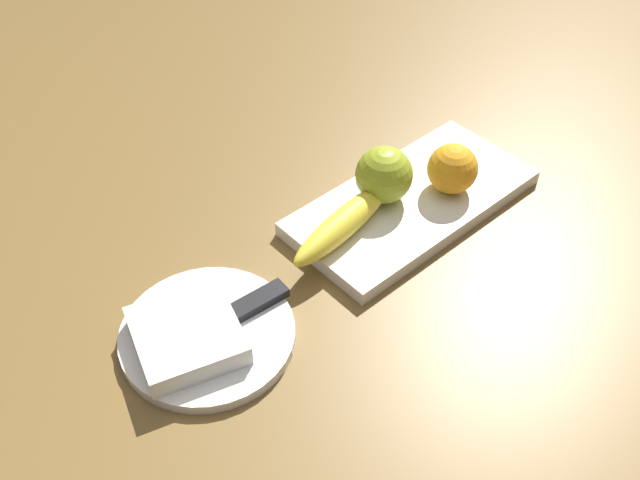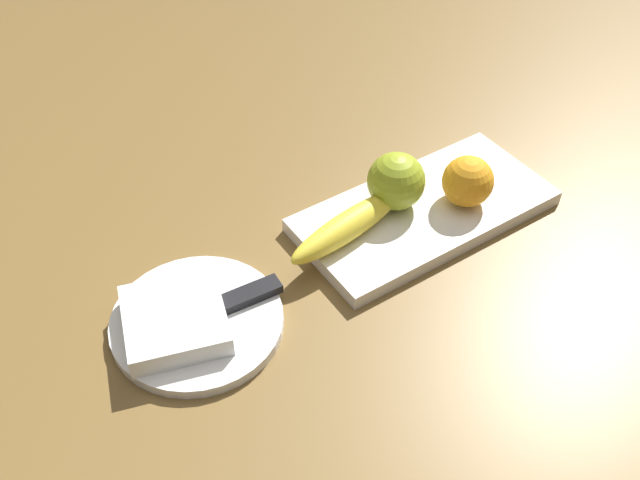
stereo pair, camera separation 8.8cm
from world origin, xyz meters
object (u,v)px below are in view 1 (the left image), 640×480
Objects in this scene: orange_near_apple at (453,169)px; apple at (384,175)px; dinner_plate at (209,336)px; banana at (343,224)px; folded_napkin at (188,337)px; fruit_tray at (413,203)px; knife at (242,311)px.

apple is at bearing -30.58° from orange_near_apple.
orange_near_apple is 0.39m from dinner_plate.
banana is (0.09, 0.02, -0.02)m from apple.
fruit_tray is at bearing 180.00° from folded_napkin.
fruit_tray reaches higher than dinner_plate.
fruit_tray is 0.30m from knife.
orange_near_apple is 0.34× the size of dinner_plate.
banana is 0.17m from orange_near_apple.
apple reaches higher than orange_near_apple.
knife is (0.17, 0.01, -0.02)m from banana.
folded_napkin is 0.07m from knife.
apple is 0.34m from folded_napkin.
folded_napkin is (0.42, -0.02, -0.03)m from orange_near_apple.
banana is at bearing 11.25° from apple.
fruit_tray is at bearing -20.81° from orange_near_apple.
orange_near_apple is at bearing 159.19° from fruit_tray.
orange_near_apple is at bearing -178.27° from knife.
fruit_tray is at bearing -14.56° from banana.
orange_near_apple is (-0.05, 0.02, 0.04)m from fruit_tray.
folded_napkin is at bearing 4.99° from apple.
knife is at bearing 177.64° from folded_napkin.
apple is at bearing -168.62° from knife.
banana is 0.93× the size of dinner_plate.
orange_near_apple is 0.35m from knife.
folded_napkin is (0.37, 0.00, 0.02)m from fruit_tray.
apple is at bearing 2.08° from banana.
fruit_tray is at bearing 137.11° from apple.
knife is at bearing 6.96° from apple.
apple reaches higher than banana.
orange_near_apple reaches higher than fruit_tray.
fruit_tray is 1.84× the size of banana.
knife is (-0.05, 0.00, 0.01)m from dinner_plate.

